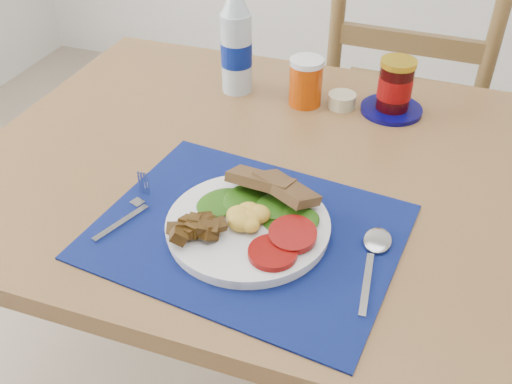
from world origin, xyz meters
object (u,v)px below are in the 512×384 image
Objects in this scene: water_bottle at (236,47)px; juice_glass at (306,83)px; jam_on_saucer at (394,89)px; chair_far at (408,80)px; breakfast_plate at (244,222)px.

water_bottle reaches higher than juice_glass.
chair_far is at bearing 89.59° from jam_on_saucer.
breakfast_plate is 0.51m from jam_on_saucer.
water_bottle is 1.80× the size of jam_on_saucer.
breakfast_plate is 2.63× the size of juice_glass.
jam_on_saucer is (0.19, 0.03, 0.00)m from juice_glass.
water_bottle is (-0.19, 0.47, 0.08)m from breakfast_plate.
water_bottle is at bearing 125.85° from breakfast_plate.
juice_glass is at bearing 70.68° from chair_far.
chair_far is 5.09× the size of water_bottle.
juice_glass is at bearing 106.68° from breakfast_plate.
chair_far reaches higher than water_bottle.
chair_far is 0.49m from jam_on_saucer.
jam_on_saucer reaches higher than breakfast_plate.
breakfast_plate is at bearing -68.22° from water_bottle.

